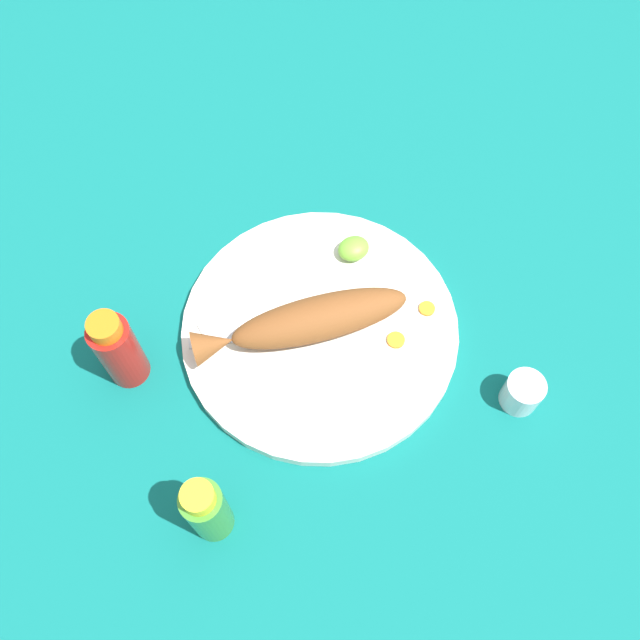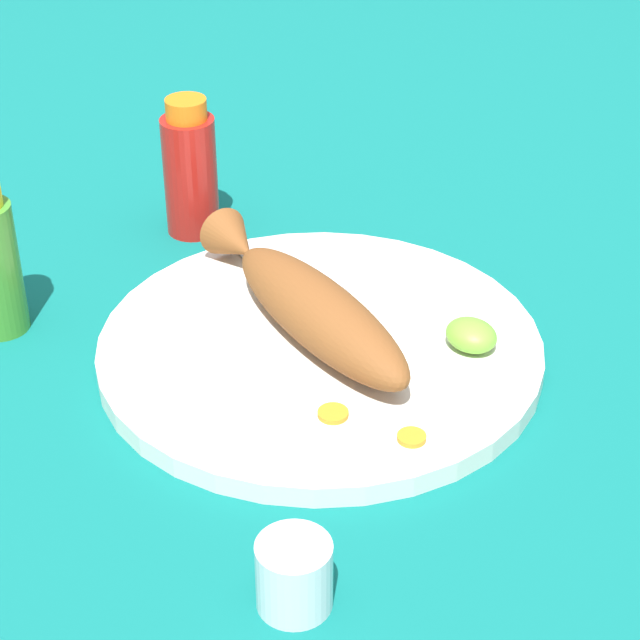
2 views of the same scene
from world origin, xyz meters
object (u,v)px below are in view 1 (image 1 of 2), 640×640
(main_plate, at_px, (320,330))
(hot_sauce_bottle_red, at_px, (118,350))
(hot_sauce_bottle_green, at_px, (207,510))
(fork_near, at_px, (249,334))
(fork_far, at_px, (252,303))
(fried_fish, at_px, (307,321))
(salt_cup, at_px, (522,393))

(main_plate, height_order, hot_sauce_bottle_red, hot_sauce_bottle_red)
(hot_sauce_bottle_red, distance_m, hot_sauce_bottle_green, 0.23)
(hot_sauce_bottle_red, bearing_deg, hot_sauce_bottle_green, -84.27)
(fork_near, bearing_deg, hot_sauce_bottle_red, 6.08)
(main_plate, distance_m, hot_sauce_bottle_green, 0.29)
(fork_far, height_order, hot_sauce_bottle_green, hot_sauce_bottle_green)
(fork_near, relative_size, hot_sauce_bottle_red, 1.31)
(fork_near, height_order, hot_sauce_bottle_green, hot_sauce_bottle_green)
(fried_fish, height_order, fork_far, fried_fish)
(fork_near, xyz_separation_m, fork_far, (0.02, 0.04, 0.00))
(main_plate, height_order, fork_near, fork_near)
(main_plate, xyz_separation_m, salt_cup, (0.19, -0.20, 0.01))
(main_plate, bearing_deg, fork_near, 160.54)
(fork_near, bearing_deg, fork_far, -102.58)
(fried_fish, height_order, hot_sauce_bottle_red, hot_sauce_bottle_red)
(fried_fish, xyz_separation_m, hot_sauce_bottle_red, (-0.23, 0.06, 0.02))
(main_plate, relative_size, salt_cup, 7.44)
(salt_cup, bearing_deg, fried_fish, 135.04)
(hot_sauce_bottle_red, bearing_deg, salt_cup, -31.20)
(fork_far, bearing_deg, fried_fish, 121.25)
(hot_sauce_bottle_red, bearing_deg, main_plate, -14.22)
(fried_fish, relative_size, fork_near, 1.60)
(fork_far, bearing_deg, hot_sauce_bottle_red, -0.70)
(fork_far, distance_m, hot_sauce_bottle_red, 0.19)
(fork_far, relative_size, salt_cup, 3.74)
(hot_sauce_bottle_red, relative_size, salt_cup, 2.79)
(hot_sauce_bottle_red, bearing_deg, fork_near, -11.15)
(fried_fish, distance_m, hot_sauce_bottle_green, 0.27)
(fork_near, xyz_separation_m, hot_sauce_bottle_red, (-0.16, 0.03, 0.05))
(fried_fish, xyz_separation_m, fork_far, (-0.05, 0.07, -0.02))
(hot_sauce_bottle_green, bearing_deg, salt_cup, -4.47)
(salt_cup, bearing_deg, fork_near, 139.94)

